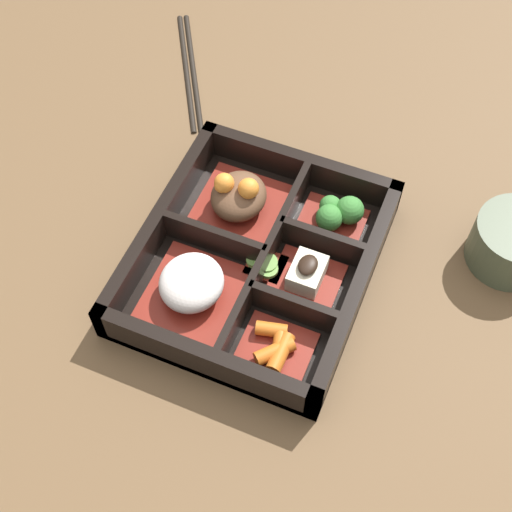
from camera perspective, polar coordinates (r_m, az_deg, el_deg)
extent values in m
plane|color=brown|center=(0.77, 0.00, -1.01)|extent=(3.00, 3.00, 0.00)
cube|color=black|center=(0.76, 0.00, -0.81)|extent=(0.27, 0.24, 0.01)
cube|color=black|center=(0.73, 8.09, -2.87)|extent=(0.27, 0.01, 0.05)
cube|color=black|center=(0.78, -7.61, 2.60)|extent=(0.27, 0.01, 0.05)
cube|color=black|center=(0.69, -4.15, -8.40)|extent=(0.01, 0.24, 0.05)
cube|color=black|center=(0.82, 3.49, 6.98)|extent=(0.01, 0.24, 0.05)
cube|color=black|center=(0.74, 0.81, -0.34)|extent=(0.24, 0.01, 0.05)
cube|color=black|center=(0.72, 2.92, -4.32)|extent=(0.01, 0.09, 0.05)
cube|color=black|center=(0.76, 5.22, 0.91)|extent=(0.01, 0.09, 0.05)
cube|color=black|center=(0.76, -3.25, 1.08)|extent=(0.01, 0.12, 0.05)
cube|color=maroon|center=(0.74, -5.05, -3.00)|extent=(0.10, 0.09, 0.01)
ellipsoid|color=silver|center=(0.72, -5.18, -2.14)|extent=(0.07, 0.07, 0.04)
cube|color=maroon|center=(0.80, -1.37, 3.92)|extent=(0.10, 0.09, 0.01)
ellipsoid|color=brown|center=(0.78, -1.40, 4.80)|extent=(0.07, 0.06, 0.04)
sphere|color=orange|center=(0.77, -2.56, 5.86)|extent=(0.02, 0.02, 0.02)
sphere|color=orange|center=(0.77, -2.75, 5.66)|extent=(0.02, 0.02, 0.02)
sphere|color=orange|center=(0.76, -0.60, 5.42)|extent=(0.02, 0.02, 0.02)
cube|color=maroon|center=(0.71, 1.71, -7.21)|extent=(0.06, 0.07, 0.01)
cylinder|color=#D1661E|center=(0.69, 1.98, -7.75)|extent=(0.04, 0.02, 0.02)
cylinder|color=#D1661E|center=(0.71, 1.24, -5.91)|extent=(0.02, 0.03, 0.01)
cylinder|color=#D1661E|center=(0.70, 1.50, -7.64)|extent=(0.04, 0.04, 0.01)
cylinder|color=#D1661E|center=(0.70, 1.89, -7.19)|extent=(0.03, 0.02, 0.01)
cube|color=maroon|center=(0.75, 3.98, -2.05)|extent=(0.06, 0.07, 0.01)
cube|color=beige|center=(0.73, 4.04, -1.49)|extent=(0.04, 0.03, 0.02)
ellipsoid|color=black|center=(0.72, 4.12, -0.84)|extent=(0.03, 0.02, 0.01)
cube|color=maroon|center=(0.79, 6.06, 2.70)|extent=(0.06, 0.07, 0.01)
sphere|color=#387A33|center=(0.78, 5.97, 3.97)|extent=(0.02, 0.02, 0.02)
sphere|color=#387A33|center=(0.78, 7.50, 3.65)|extent=(0.03, 0.03, 0.03)
sphere|color=#387A33|center=(0.77, 5.88, 3.06)|extent=(0.03, 0.03, 0.03)
cube|color=maroon|center=(0.75, 0.72, -0.95)|extent=(0.04, 0.04, 0.01)
cylinder|color=#75A84C|center=(0.75, 0.24, -0.49)|extent=(0.02, 0.02, 0.01)
cylinder|color=#75A84C|center=(0.75, 0.99, -1.07)|extent=(0.02, 0.02, 0.00)
cylinder|color=#75A84C|center=(0.75, 0.77, -0.71)|extent=(0.02, 0.02, 0.01)
cylinder|color=#75A84C|center=(0.75, 0.58, -0.17)|extent=(0.02, 0.02, 0.01)
cylinder|color=black|center=(0.96, -5.61, 14.60)|extent=(0.19, 0.12, 0.01)
cylinder|color=black|center=(0.96, -5.05, 14.66)|extent=(0.19, 0.12, 0.01)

